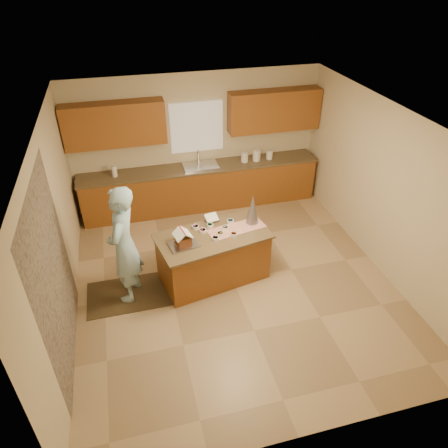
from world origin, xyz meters
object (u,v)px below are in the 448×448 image
at_px(gingerbread_house, 183,239).
at_px(island_base, 213,257).
at_px(tinsel_tree, 253,209).
at_px(boy, 124,245).

bearing_deg(gingerbread_house, island_base, 16.36).
distance_m(island_base, gingerbread_house, 0.76).
bearing_deg(gingerbread_house, tinsel_tree, 15.47).
relative_size(island_base, gingerbread_house, 5.49).
relative_size(tinsel_tree, gingerbread_house, 1.68).
height_order(tinsel_tree, boy, boy).
xyz_separation_m(tinsel_tree, gingerbread_house, (-1.19, -0.33, -0.13)).
distance_m(boy, gingerbread_house, 0.86).
distance_m(tinsel_tree, boy, 2.07).
distance_m(island_base, boy, 1.46).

